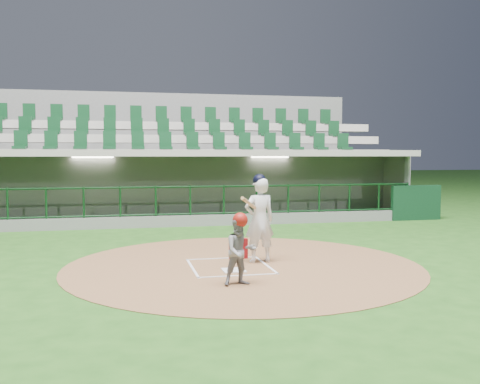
{
  "coord_description": "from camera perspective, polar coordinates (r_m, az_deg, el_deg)",
  "views": [
    {
      "loc": [
        -2.09,
        -10.67,
        2.25
      ],
      "look_at": [
        0.86,
        2.6,
        1.3
      ],
      "focal_mm": 40.0,
      "sensor_mm": 36.0,
      "label": 1
    }
  ],
  "objects": [
    {
      "name": "ground",
      "position": [
        11.1,
        -1.42,
        -7.7
      ],
      "size": [
        120.0,
        120.0,
        0.0
      ],
      "primitive_type": "plane",
      "color": "#1F4C15",
      "rests_on": "ground"
    },
    {
      "name": "dirt_circle",
      "position": [
        10.97,
        0.33,
        -7.81
      ],
      "size": [
        7.2,
        7.2,
        0.01
      ],
      "primitive_type": "cylinder",
      "color": "brown",
      "rests_on": "ground"
    },
    {
      "name": "home_plate",
      "position": [
        10.42,
        -0.67,
        -8.34
      ],
      "size": [
        0.43,
        0.43,
        0.02
      ],
      "primitive_type": "cube",
      "color": "white",
      "rests_on": "dirt_circle"
    },
    {
      "name": "batter_box_chalk",
      "position": [
        10.81,
        -1.11,
        -7.92
      ],
      "size": [
        1.55,
        1.8,
        0.01
      ],
      "color": "white",
      "rests_on": "ground"
    },
    {
      "name": "dugout_structure",
      "position": [
        18.65,
        -5.96,
        0.02
      ],
      "size": [
        16.4,
        3.7,
        3.0
      ],
      "color": "gray",
      "rests_on": "ground"
    },
    {
      "name": "seating_deck",
      "position": [
        21.69,
        -6.98,
        1.79
      ],
      "size": [
        17.0,
        6.72,
        5.15
      ],
      "color": "slate",
      "rests_on": "ground"
    },
    {
      "name": "batter",
      "position": [
        11.11,
        2.08,
        -2.82
      ],
      "size": [
        0.88,
        0.89,
        1.84
      ],
      "color": "white",
      "rests_on": "dirt_circle"
    },
    {
      "name": "catcher",
      "position": [
        9.2,
        0.01,
        -6.15
      ],
      "size": [
        0.63,
        0.52,
        1.25
      ],
      "color": "gray",
      "rests_on": "dirt_circle"
    }
  ]
}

